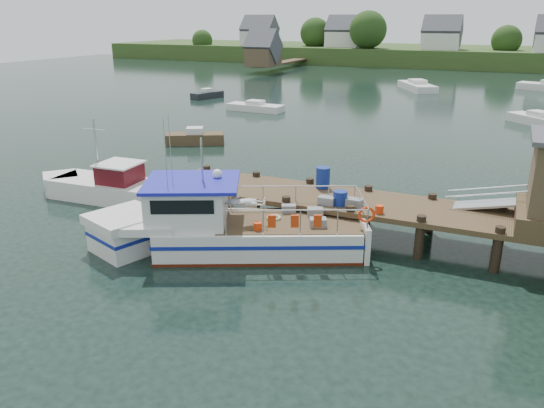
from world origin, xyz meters
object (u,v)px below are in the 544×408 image
at_px(moored_b, 538,120).
at_px(moored_rowboat, 195,138).
at_px(moored_a, 255,107).
at_px(moored_e, 207,94).
at_px(dock, 489,194).
at_px(lobster_boat, 224,227).
at_px(work_boat, 107,186).
at_px(moored_d, 417,86).

bearing_deg(moored_b, moored_rowboat, -131.31).
height_order(moored_a, moored_e, moored_e).
bearing_deg(dock, moored_b, 84.92).
height_order(lobster_boat, moored_rowboat, lobster_boat).
xyz_separation_m(work_boat, moored_b, (18.74, 27.90, -0.19)).
height_order(work_boat, moored_a, work_boat).
xyz_separation_m(moored_a, moored_b, (23.07, 3.06, 0.05)).
bearing_deg(work_boat, lobster_boat, -22.82).
distance_m(dock, moored_e, 41.26).
distance_m(dock, lobster_boat, 9.30).
height_order(dock, moored_a, dock).
xyz_separation_m(work_boat, moored_a, (-4.32, 24.84, -0.24)).
height_order(work_boat, moored_d, work_boat).
height_order(dock, moored_e, dock).
bearing_deg(moored_e, moored_rowboat, -52.86).
xyz_separation_m(work_boat, moored_d, (6.50, 45.67, -0.15)).
bearing_deg(work_boat, moored_b, 53.58).
distance_m(lobster_boat, moored_b, 32.67).
bearing_deg(moored_rowboat, lobster_boat, -52.41).
xyz_separation_m(lobster_boat, work_boat, (-7.76, 2.87, -0.30)).
xyz_separation_m(lobster_boat, moored_e, (-20.18, 32.95, -0.52)).
distance_m(lobster_boat, moored_rowboat, 17.43).
xyz_separation_m(lobster_boat, moored_a, (-12.08, 27.71, -0.54)).
relative_size(lobster_boat, moored_a, 1.87).
xyz_separation_m(moored_rowboat, moored_e, (-10.13, 18.73, -0.04)).
bearing_deg(moored_b, moored_a, -161.95).
bearing_deg(lobster_boat, moored_a, 88.69).
xyz_separation_m(dock, moored_e, (-28.73, 29.55, -1.87)).
distance_m(moored_a, moored_b, 23.27).
xyz_separation_m(moored_rowboat, moored_a, (-2.03, 13.49, -0.06)).
relative_size(dock, lobster_boat, 1.70).
bearing_deg(moored_a, work_boat, -57.41).
height_order(moored_b, moored_d, moored_d).
xyz_separation_m(dock, moored_rowboat, (-18.60, 10.83, -1.83)).
bearing_deg(dock, work_boat, -178.15).
height_order(lobster_boat, moored_e, lobster_boat).
relative_size(moored_a, moored_e, 1.37).
relative_size(work_boat, moored_d, 0.97).
distance_m(moored_rowboat, moored_a, 13.64).
distance_m(dock, moored_d, 46.24).
relative_size(moored_rowboat, moored_a, 0.76).
xyz_separation_m(dock, lobster_boat, (-8.55, -3.40, -1.35)).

